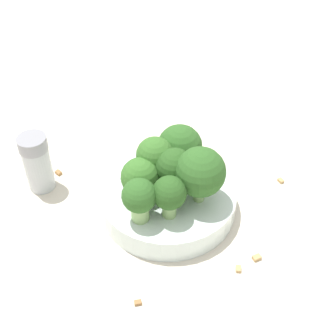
# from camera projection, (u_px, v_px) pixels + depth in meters

# --- Properties ---
(ground_plane) EXTENTS (3.00, 3.00, 0.00)m
(ground_plane) POSITION_uv_depth(u_px,v_px,m) (168.00, 208.00, 0.57)
(ground_plane) COLOR beige
(bowl) EXTENTS (0.16, 0.16, 0.03)m
(bowl) POSITION_uv_depth(u_px,v_px,m) (168.00, 199.00, 0.56)
(bowl) COLOR silver
(bowl) RESTS_ON ground_plane
(broccoli_floret_0) EXTENTS (0.04, 0.04, 0.06)m
(broccoli_floret_0) POSITION_uv_depth(u_px,v_px,m) (174.00, 168.00, 0.52)
(broccoli_floret_0) COLOR #84AD66
(broccoli_floret_0) RESTS_ON bowl
(broccoli_floret_1) EXTENTS (0.06, 0.06, 0.06)m
(broccoli_floret_1) POSITION_uv_depth(u_px,v_px,m) (180.00, 147.00, 0.56)
(broccoli_floret_1) COLOR #7A9E5B
(broccoli_floret_1) RESTS_ON bowl
(broccoli_floret_2) EXTENTS (0.05, 0.05, 0.05)m
(broccoli_floret_2) POSITION_uv_depth(u_px,v_px,m) (141.00, 177.00, 0.53)
(broccoli_floret_2) COLOR #84AD66
(broccoli_floret_2) RESTS_ON bowl
(broccoli_floret_3) EXTENTS (0.04, 0.04, 0.05)m
(broccoli_floret_3) POSITION_uv_depth(u_px,v_px,m) (169.00, 194.00, 0.50)
(broccoli_floret_3) COLOR #84AD66
(broccoli_floret_3) RESTS_ON bowl
(broccoli_floret_4) EXTENTS (0.06, 0.06, 0.07)m
(broccoli_floret_4) POSITION_uv_depth(u_px,v_px,m) (200.00, 173.00, 0.51)
(broccoli_floret_4) COLOR #84AD66
(broccoli_floret_4) RESTS_ON bowl
(broccoli_floret_5) EXTENTS (0.04, 0.04, 0.06)m
(broccoli_floret_5) POSITION_uv_depth(u_px,v_px,m) (157.00, 156.00, 0.54)
(broccoli_floret_5) COLOR #7A9E5B
(broccoli_floret_5) RESTS_ON bowl
(broccoli_floret_6) EXTENTS (0.04, 0.04, 0.05)m
(broccoli_floret_6) POSITION_uv_depth(u_px,v_px,m) (139.00, 198.00, 0.49)
(broccoli_floret_6) COLOR #8EB770
(broccoli_floret_6) RESTS_ON bowl
(pepper_shaker) EXTENTS (0.04, 0.04, 0.08)m
(pepper_shaker) POSITION_uv_depth(u_px,v_px,m) (37.00, 162.00, 0.57)
(pepper_shaker) COLOR #B2B7BC
(pepper_shaker) RESTS_ON ground_plane
(almond_crumb_0) EXTENTS (0.01, 0.01, 0.01)m
(almond_crumb_0) POSITION_uv_depth(u_px,v_px,m) (257.00, 256.00, 0.51)
(almond_crumb_0) COLOR tan
(almond_crumb_0) RESTS_ON ground_plane
(almond_crumb_1) EXTENTS (0.01, 0.01, 0.01)m
(almond_crumb_1) POSITION_uv_depth(u_px,v_px,m) (138.00, 302.00, 0.47)
(almond_crumb_1) COLOR olive
(almond_crumb_1) RESTS_ON ground_plane
(almond_crumb_2) EXTENTS (0.01, 0.01, 0.01)m
(almond_crumb_2) POSITION_uv_depth(u_px,v_px,m) (241.00, 266.00, 0.50)
(almond_crumb_2) COLOR tan
(almond_crumb_2) RESTS_ON ground_plane
(almond_crumb_3) EXTENTS (0.01, 0.01, 0.01)m
(almond_crumb_3) POSITION_uv_depth(u_px,v_px,m) (58.00, 172.00, 0.61)
(almond_crumb_3) COLOR olive
(almond_crumb_3) RESTS_ON ground_plane
(almond_crumb_4) EXTENTS (0.01, 0.01, 0.01)m
(almond_crumb_4) POSITION_uv_depth(u_px,v_px,m) (281.00, 180.00, 0.60)
(almond_crumb_4) COLOR tan
(almond_crumb_4) RESTS_ON ground_plane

